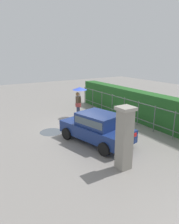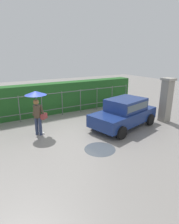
% 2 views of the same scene
% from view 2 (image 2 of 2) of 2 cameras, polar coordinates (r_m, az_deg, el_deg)
% --- Properties ---
extents(ground_plane, '(40.00, 40.00, 0.00)m').
position_cam_2_polar(ground_plane, '(9.23, -3.58, -6.26)').
color(ground_plane, gray).
extents(car, '(3.98, 2.54, 1.48)m').
position_cam_2_polar(car, '(9.89, 10.43, 0.05)').
color(car, navy).
rests_on(car, ground).
extents(pedestrian, '(0.97, 0.97, 2.06)m').
position_cam_2_polar(pedestrian, '(8.92, -15.55, 2.50)').
color(pedestrian, '#2D3856').
rests_on(pedestrian, ground).
extents(gate_pillar, '(0.60, 0.60, 2.42)m').
position_cam_2_polar(gate_pillar, '(11.26, 22.00, 3.47)').
color(gate_pillar, gray).
rests_on(gate_pillar, ground).
extents(fence_section, '(10.13, 0.05, 1.50)m').
position_cam_2_polar(fence_section, '(11.72, -8.20, 2.96)').
color(fence_section, '#59605B').
rests_on(fence_section, ground).
extents(hedge_row, '(11.08, 0.90, 1.90)m').
position_cam_2_polar(hedge_row, '(12.41, -9.63, 4.27)').
color(hedge_row, '#235B23').
rests_on(hedge_row, ground).
extents(puddle_near, '(1.25, 1.25, 0.00)m').
position_cam_2_polar(puddle_near, '(7.75, 3.14, -11.05)').
color(puddle_near, '#4C545B').
rests_on(puddle_near, ground).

